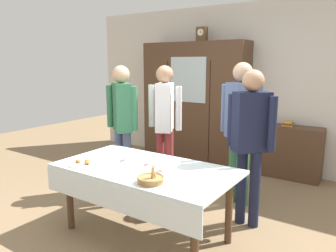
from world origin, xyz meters
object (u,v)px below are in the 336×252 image
Objects in this scene: person_behind_table_right at (165,116)px; person_by_cabinet at (251,133)px; spoon_back_edge at (161,160)px; person_near_right_end at (241,119)px; spoon_mid_left at (119,165)px; person_beside_shelf at (122,116)px; book_stack at (288,124)px; tea_cup_near_left at (126,158)px; bread_basket at (151,179)px; wall_cabinet at (194,103)px; bookshelf_low at (286,152)px; tea_cup_mid_left at (150,162)px; tea_cup_back_edge at (164,169)px; mantel_clock at (202,34)px; spoon_far_right at (135,156)px; pastry_plate at (83,163)px; dining_table at (143,177)px.

person_behind_table_right reaches higher than person_by_cabinet.
spoon_back_edge is 0.07× the size of person_near_right_end.
person_near_right_end reaches higher than person_by_cabinet.
person_beside_shelf reaches higher than spoon_mid_left.
book_stack is 1.82× the size of spoon_mid_left.
tea_cup_near_left is 0.71m from bread_basket.
person_by_cabinet is (1.67, -1.76, -0.02)m from wall_cabinet.
book_stack is at bearing 50.69° from person_behind_table_right.
spoon_mid_left is at bearing -123.62° from spoon_back_edge.
tea_cup_mid_left is at bearing -105.60° from bookshelf_low.
tea_cup_mid_left is (0.30, 0.01, 0.00)m from tea_cup_near_left.
tea_cup_near_left is (-1.01, -2.54, -0.08)m from book_stack.
wall_cabinet is 1.62m from book_stack.
tea_cup_back_edge is (-0.49, -2.61, -0.08)m from book_stack.
person_beside_shelf is at bearing -132.69° from bookshelf_low.
person_near_right_end is at bearing -45.74° from mantel_clock.
bread_basket is at bearing -40.02° from person_beside_shelf.
tea_cup_near_left is at bearing 147.99° from bread_basket.
bookshelf_low is 4.28× the size of bread_basket.
book_stack is 2.51m from person_beside_shelf.
wall_cabinet is 2.42m from spoon_far_right.
person_near_right_end reaches higher than spoon_far_right.
mantel_clock reaches higher than tea_cup_back_edge.
person_by_cabinet is (0.07, -1.81, 0.63)m from bookshelf_low.
tea_cup_near_left is at bearing -145.50° from person_by_cabinet.
tea_cup_near_left is 1.00× the size of tea_cup_mid_left.
mantel_clock is 2.14m from person_beside_shelf.
person_beside_shelf is at bearing 134.19° from tea_cup_near_left.
person_by_cabinet reaches higher than tea_cup_near_left.
tea_cup_near_left is at bearing -122.23° from person_near_right_end.
dining_table is at bearing 24.12° from pastry_plate.
wall_cabinet is at bearing 133.56° from person_by_cabinet.
wall_cabinet is 2.04× the size of bookshelf_low.
book_stack is at bearing 75.02° from dining_table.
tea_cup_near_left is 0.17m from spoon_far_right.
bookshelf_low is at bearing 1.98° from mantel_clock.
tea_cup_back_edge reaches higher than pastry_plate.
wall_cabinet reaches higher than spoon_far_right.
person_beside_shelf is at bearing -132.69° from book_stack.
dining_table is at bearing -73.39° from mantel_clock.
spoon_mid_left is at bearing -78.38° from spoon_far_right.
tea_cup_mid_left is at bearing -72.68° from mantel_clock.
spoon_mid_left is at bearing -138.84° from person_by_cabinet.
pastry_plate is at bearing -141.02° from person_by_cabinet.
pastry_plate is at bearing -127.84° from tea_cup_near_left.
bookshelf_low is at bearing 66.18° from pastry_plate.
spoon_mid_left is 0.07× the size of person_beside_shelf.
person_by_cabinet is at bearing 33.70° from spoon_back_edge.
person_behind_table_right reaches higher than spoon_mid_left.
bookshelf_low is 0.44m from book_stack.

